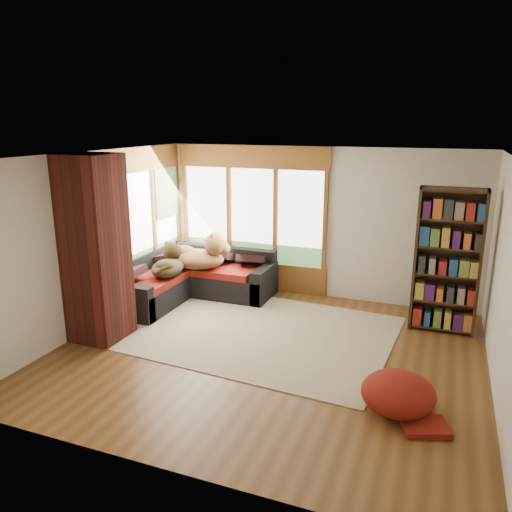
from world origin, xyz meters
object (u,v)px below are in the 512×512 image
Objects in this scene: area_rug at (261,332)px; bookshelf at (447,262)px; dog_tan at (201,252)px; dog_brindle at (169,261)px; pouf at (398,392)px; sectional_sofa at (196,279)px; brick_chimney at (96,249)px.

area_rug is 2.88m from bookshelf.
area_rug is 3.37× the size of dog_tan.
dog_brindle is (-1.83, 0.53, 0.75)m from area_rug.
dog_tan is (-1.49, 1.03, 0.82)m from area_rug.
dog_brindle is at bearing -132.46° from dog_tan.
pouf is 0.71× the size of dog_tan.
dog_tan is at bearing 145.85° from pouf.
sectional_sofa is at bearing 146.24° from area_rug.
sectional_sofa is 4.16m from bookshelf.
dog_tan is at bearing -48.31° from dog_brindle.
sectional_sofa is at bearing 146.23° from pouf.
pouf is at bearing -6.04° from brick_chimney.
brick_chimney is 4.96m from bookshelf.
brick_chimney is 1.23× the size of bookshelf.
dog_tan is (0.58, 1.99, -0.48)m from brick_chimney.
bookshelf is at bearing -8.11° from dog_tan.
pouf reaches higher than area_rug.
bookshelf reaches higher than dog_tan.
brick_chimney is 2.32m from sectional_sofa.
bookshelf reaches higher than dog_brindle.
bookshelf is at bearing -97.32° from dog_brindle.
area_rug is at bearing -42.84° from dog_tan.
bookshelf is at bearing 81.35° from pouf.
pouf is at bearing -98.65° from bookshelf.
dog_tan reaches higher than dog_brindle.
dog_brindle is at bearing 163.84° from area_rug.
dog_tan is 0.61m from dog_brindle.
area_rug is 1.76× the size of bookshelf.
sectional_sofa is at bearing 77.71° from brick_chimney.
dog_tan reaches higher than area_rug.
dog_tan is at bearing -26.39° from sectional_sofa.
pouf is (-0.37, -2.44, -0.83)m from bookshelf.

